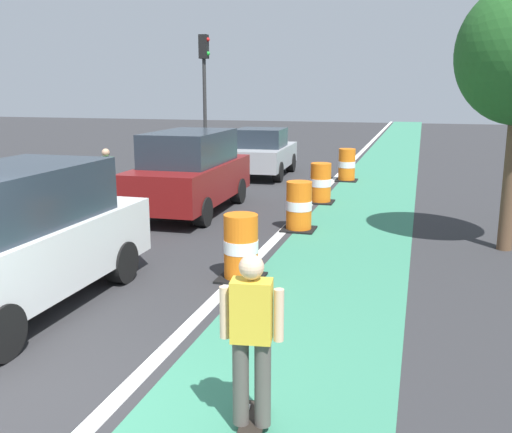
{
  "coord_description": "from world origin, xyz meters",
  "views": [
    {
      "loc": [
        3.72,
        -4.31,
        3.08
      ],
      "look_at": [
        1.27,
        4.24,
        1.1
      ],
      "focal_mm": 40.48,
      "sensor_mm": 36.0,
      "label": 1
    }
  ],
  "objects_px": {
    "parked_suv_second": "(190,172)",
    "traffic_barrel_mid": "(299,207)",
    "traffic_barrel_back": "(321,183)",
    "traffic_barrel_front": "(241,248)",
    "traffic_light_corner": "(204,77)",
    "parked_sedan_third": "(262,153)",
    "skateboarder_on_lane": "(252,339)",
    "parked_suv_nearest": "(15,238)",
    "pedestrian_crossing": "(107,178)",
    "traffic_barrel_far": "(347,165)"
  },
  "relations": [
    {
      "from": "parked_sedan_third",
      "to": "traffic_light_corner",
      "type": "relative_size",
      "value": 0.82
    },
    {
      "from": "parked_sedan_third",
      "to": "traffic_barrel_far",
      "type": "height_order",
      "value": "parked_sedan_third"
    },
    {
      "from": "parked_suv_second",
      "to": "parked_sedan_third",
      "type": "distance_m",
      "value": 6.45
    },
    {
      "from": "skateboarder_on_lane",
      "to": "parked_sedan_third",
      "type": "height_order",
      "value": "parked_sedan_third"
    },
    {
      "from": "traffic_light_corner",
      "to": "traffic_barrel_far",
      "type": "bearing_deg",
      "value": -20.43
    },
    {
      "from": "parked_suv_second",
      "to": "skateboarder_on_lane",
      "type": "bearing_deg",
      "value": -64.54
    },
    {
      "from": "traffic_barrel_front",
      "to": "traffic_light_corner",
      "type": "distance_m",
      "value": 14.51
    },
    {
      "from": "parked_suv_nearest",
      "to": "parked_sedan_third",
      "type": "height_order",
      "value": "parked_suv_nearest"
    },
    {
      "from": "traffic_barrel_back",
      "to": "traffic_barrel_far",
      "type": "relative_size",
      "value": 1.0
    },
    {
      "from": "traffic_barrel_mid",
      "to": "pedestrian_crossing",
      "type": "relative_size",
      "value": 0.68
    },
    {
      "from": "parked_suv_nearest",
      "to": "traffic_light_corner",
      "type": "xyz_separation_m",
      "value": [
        -2.94,
        15.17,
        2.47
      ]
    },
    {
      "from": "traffic_barrel_back",
      "to": "traffic_barrel_far",
      "type": "xyz_separation_m",
      "value": [
        0.2,
        4.03,
        0.0
      ]
    },
    {
      "from": "traffic_barrel_back",
      "to": "pedestrian_crossing",
      "type": "height_order",
      "value": "pedestrian_crossing"
    },
    {
      "from": "skateboarder_on_lane",
      "to": "traffic_barrel_mid",
      "type": "distance_m",
      "value": 7.76
    },
    {
      "from": "traffic_barrel_mid",
      "to": "traffic_light_corner",
      "type": "height_order",
      "value": "traffic_light_corner"
    },
    {
      "from": "parked_suv_nearest",
      "to": "pedestrian_crossing",
      "type": "relative_size",
      "value": 2.86
    },
    {
      "from": "traffic_barrel_back",
      "to": "traffic_light_corner",
      "type": "relative_size",
      "value": 0.21
    },
    {
      "from": "parked_sedan_third",
      "to": "traffic_barrel_back",
      "type": "distance_m",
      "value": 5.19
    },
    {
      "from": "traffic_barrel_far",
      "to": "traffic_light_corner",
      "type": "height_order",
      "value": "traffic_light_corner"
    },
    {
      "from": "skateboarder_on_lane",
      "to": "parked_suv_nearest",
      "type": "xyz_separation_m",
      "value": [
        -4.03,
        2.0,
        0.12
      ]
    },
    {
      "from": "parked_suv_second",
      "to": "traffic_barrel_far",
      "type": "distance_m",
      "value": 6.93
    },
    {
      "from": "traffic_barrel_front",
      "to": "traffic_barrel_mid",
      "type": "distance_m",
      "value": 3.56
    },
    {
      "from": "parked_suv_nearest",
      "to": "traffic_barrel_front",
      "type": "relative_size",
      "value": 4.22
    },
    {
      "from": "traffic_barrel_far",
      "to": "traffic_light_corner",
      "type": "xyz_separation_m",
      "value": [
        -5.93,
        2.21,
        2.97
      ]
    },
    {
      "from": "traffic_barrel_mid",
      "to": "traffic_barrel_back",
      "type": "bearing_deg",
      "value": 91.33
    },
    {
      "from": "traffic_light_corner",
      "to": "traffic_barrel_back",
      "type": "bearing_deg",
      "value": -47.45
    },
    {
      "from": "traffic_barrel_front",
      "to": "traffic_barrel_back",
      "type": "xyz_separation_m",
      "value": [
        0.15,
        6.83,
        0.0
      ]
    },
    {
      "from": "traffic_barrel_mid",
      "to": "traffic_barrel_back",
      "type": "distance_m",
      "value": 3.27
    },
    {
      "from": "pedestrian_crossing",
      "to": "parked_sedan_third",
      "type": "bearing_deg",
      "value": 73.04
    },
    {
      "from": "traffic_barrel_front",
      "to": "traffic_barrel_back",
      "type": "distance_m",
      "value": 6.83
    },
    {
      "from": "traffic_barrel_far",
      "to": "parked_sedan_third",
      "type": "bearing_deg",
      "value": 174.5
    },
    {
      "from": "traffic_barrel_front",
      "to": "traffic_light_corner",
      "type": "bearing_deg",
      "value": 113.12
    },
    {
      "from": "parked_suv_second",
      "to": "traffic_barrel_mid",
      "type": "relative_size",
      "value": 4.26
    },
    {
      "from": "skateboarder_on_lane",
      "to": "parked_suv_nearest",
      "type": "relative_size",
      "value": 0.37
    },
    {
      "from": "traffic_barrel_mid",
      "to": "traffic_light_corner",
      "type": "distance_m",
      "value": 11.52
    },
    {
      "from": "traffic_barrel_far",
      "to": "pedestrian_crossing",
      "type": "relative_size",
      "value": 0.68
    },
    {
      "from": "parked_suv_second",
      "to": "traffic_light_corner",
      "type": "height_order",
      "value": "traffic_light_corner"
    },
    {
      "from": "parked_suv_nearest",
      "to": "parked_suv_second",
      "type": "relative_size",
      "value": 0.99
    },
    {
      "from": "traffic_barrel_back",
      "to": "traffic_barrel_far",
      "type": "bearing_deg",
      "value": 87.1
    },
    {
      "from": "parked_sedan_third",
      "to": "traffic_barrel_back",
      "type": "bearing_deg",
      "value": -56.51
    },
    {
      "from": "parked_suv_nearest",
      "to": "traffic_barrel_back",
      "type": "distance_m",
      "value": 9.38
    },
    {
      "from": "parked_sedan_third",
      "to": "traffic_barrel_mid",
      "type": "height_order",
      "value": "parked_sedan_third"
    },
    {
      "from": "traffic_barrel_front",
      "to": "pedestrian_crossing",
      "type": "xyz_separation_m",
      "value": [
        -4.84,
        4.16,
        0.33
      ]
    },
    {
      "from": "parked_suv_second",
      "to": "traffic_barrel_back",
      "type": "height_order",
      "value": "parked_suv_second"
    },
    {
      "from": "parked_suv_nearest",
      "to": "traffic_barrel_mid",
      "type": "bearing_deg",
      "value": 63.23
    },
    {
      "from": "traffic_barrel_mid",
      "to": "skateboarder_on_lane",
      "type": "bearing_deg",
      "value": -81.34
    },
    {
      "from": "traffic_barrel_far",
      "to": "parked_suv_second",
      "type": "bearing_deg",
      "value": -117.17
    },
    {
      "from": "parked_suv_second",
      "to": "traffic_barrel_far",
      "type": "xyz_separation_m",
      "value": [
        3.16,
        6.15,
        -0.5
      ]
    },
    {
      "from": "traffic_barrel_far",
      "to": "traffic_barrel_back",
      "type": "bearing_deg",
      "value": -92.9
    },
    {
      "from": "parked_suv_nearest",
      "to": "traffic_barrel_back",
      "type": "relative_size",
      "value": 4.22
    }
  ]
}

